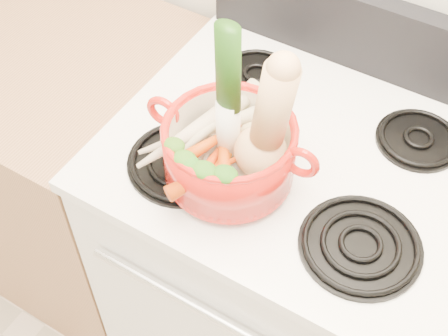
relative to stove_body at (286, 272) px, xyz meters
The scene contains 25 objects.
stove_body is the anchor object (origin of this frame).
cooktop 0.47m from the stove_body, ahead, with size 0.78×0.67×0.03m, color white.
control_backsplash 0.65m from the stove_body, 90.00° to the left, with size 0.76×0.05×0.18m, color black.
oven_handle 0.47m from the stove_body, 90.00° to the right, with size 0.02×0.02×0.60m, color silver.
burner_front_left 0.56m from the stove_body, 139.90° to the right, with size 0.22×0.22×0.02m, color black.
burner_front_right 0.56m from the stove_body, 40.10° to the right, with size 0.22×0.22×0.02m, color black.
burner_back_left 0.55m from the stove_body, 143.62° to the left, with size 0.17×0.17×0.02m, color black.
burner_back_right 0.55m from the stove_body, 36.38° to the left, with size 0.17×0.17×0.02m, color black.
dutch_oven 0.59m from the stove_body, 123.10° to the right, with size 0.25×0.25×0.12m, color red.
pot_handle_left 0.67m from the stove_body, 146.60° to the right, with size 0.07×0.07×0.02m, color red.
pot_handle_right 0.63m from the stove_body, 70.76° to the right, with size 0.07×0.07×0.02m, color red.
squash 0.68m from the stove_body, 107.22° to the right, with size 0.11×0.11×0.26m, color tan, non-canonical shape.
leek 0.71m from the stove_body, 129.50° to the right, with size 0.05×0.05×0.32m, color white.
ginger 0.57m from the stove_body, 150.83° to the right, with size 0.09×0.07×0.05m, color #CDBB7E.
parsnip_0 0.59m from the stove_body, 134.21° to the right, with size 0.04×0.04×0.20m, color beige.
parsnip_1 0.61m from the stove_body, 142.02° to the right, with size 0.04×0.04×0.20m, color beige.
parsnip_2 0.60m from the stove_body, 147.82° to the right, with size 0.04×0.04×0.18m, color beige.
parsnip_3 0.63m from the stove_body, 138.03° to the right, with size 0.04×0.04×0.20m, color beige.
parsnip_4 0.60m from the stove_body, 145.96° to the right, with size 0.04×0.04×0.20m, color beige.
parsnip_5 0.61m from the stove_body, 145.12° to the right, with size 0.04×0.04×0.22m, color beige.
carrot_0 0.59m from the stove_body, 119.49° to the right, with size 0.04×0.04×0.18m, color #DD5B0B.
carrot_1 0.60m from the stove_body, 122.44° to the right, with size 0.03×0.03×0.14m, color #CD440A.
carrot_2 0.60m from the stove_body, 120.64° to the right, with size 0.04×0.04×0.19m, color #D75A0A.
carrot_3 0.62m from the stove_body, 115.16° to the right, with size 0.03×0.03×0.15m, color #CE4B0A.
carrot_4 0.61m from the stove_body, 129.35° to the right, with size 0.03×0.03×0.16m, color #BF5809.
Camera 1 is at (0.29, 0.60, 1.90)m, focal length 50.00 mm.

